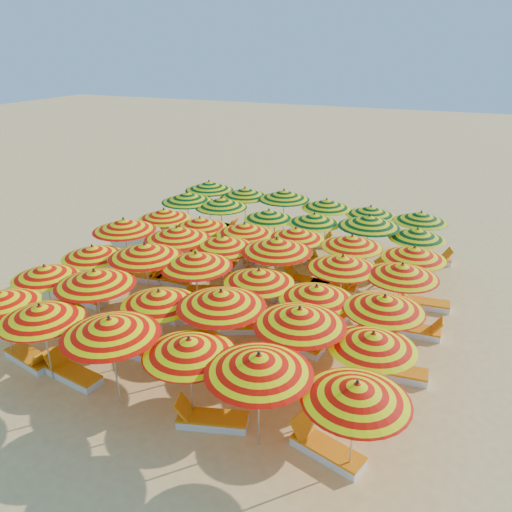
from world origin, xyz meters
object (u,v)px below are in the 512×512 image
(umbrella_20, at_px, (223,242))
(lounger_6, at_px, (320,388))
(lounger_27, at_px, (323,264))
(lounger_11, at_px, (297,344))
(umbrella_30, at_px, (187,197))
(umbrella_7, at_px, (95,278))
(umbrella_27, at_px, (296,233))
(lounger_15, at_px, (211,291))
(umbrella_3, at_px, (189,347))
(lounger_10, at_px, (244,326))
(lounger_23, at_px, (423,303))
(lounger_13, at_px, (143,276))
(umbrella_11, at_px, (373,340))
(umbrella_32, at_px, (269,214))
(umbrella_37, at_px, (245,192))
(lounger_16, at_px, (291,301))
(lounger_17, at_px, (325,312))
(lounger_28, at_px, (380,272))
(umbrella_5, at_px, (357,392))
(lounger_4, at_px, (147,352))
(lounger_5, at_px, (208,356))
(lounger_20, at_px, (255,277))
(lounger_8, at_px, (162,311))
(umbrella_12, at_px, (93,251))
(umbrella_24, at_px, (164,214))
(umbrella_26, at_px, (244,229))
(umbrella_13, at_px, (145,251))
(umbrella_33, at_px, (314,219))
(umbrella_15, at_px, (259,276))
(umbrella_2, at_px, (110,327))
(umbrella_6, at_px, (45,272))
(lounger_32, at_px, (291,240))
(umbrella_38, at_px, (284,195))
(umbrella_22, at_px, (343,262))
(umbrella_19, at_px, (177,233))
(umbrella_41, at_px, (421,217))
(umbrella_25, at_px, (200,222))
(lounger_3, at_px, (326,449))
(lounger_19, at_px, (217,265))
(umbrella_35, at_px, (417,234))
(lounger_7, at_px, (86,298))
(beachgoer_a, at_px, (241,263))
(umbrella_28, at_px, (352,241))
(lounger_22, at_px, (335,287))
(umbrella_1, at_px, (41,313))
(lounger_24, at_px, (179,237))
(umbrella_29, at_px, (414,253))
(umbrella_21, at_px, (277,245))
(lounger_1, at_px, (73,374))
(lounger_12, at_px, (394,372))
(umbrella_23, at_px, (402,271))
(lounger_21, at_px, (306,282))
(lounger_14, at_px, (170,280))
(umbrella_40, at_px, (371,211))
(beachgoer_b, at_px, (250,263))
(umbrella_14, at_px, (196,260))

(umbrella_20, bearing_deg, lounger_6, -39.21)
(lounger_27, bearing_deg, lounger_11, 123.08)
(umbrella_30, bearing_deg, umbrella_7, -77.93)
(umbrella_27, height_order, lounger_15, umbrella_27)
(umbrella_3, height_order, lounger_10, umbrella_3)
(lounger_23, bearing_deg, lounger_13, 6.62)
(umbrella_11, distance_m, umbrella_32, 9.87)
(umbrella_37, bearing_deg, lounger_16, -53.03)
(lounger_17, distance_m, lounger_28, 4.15)
(umbrella_5, xyz_separation_m, lounger_4, (-6.51, 1.88, -1.96))
(lounger_5, height_order, lounger_20, same)
(umbrella_20, relative_size, lounger_27, 1.37)
(lounger_4, distance_m, lounger_8, 2.46)
(umbrella_12, bearing_deg, lounger_4, -31.60)
(umbrella_7, xyz_separation_m, lounger_13, (-1.45, 4.22, -2.07))
(umbrella_24, bearing_deg, umbrella_26, -5.63)
(umbrella_13, xyz_separation_m, umbrella_33, (3.94, 6.06, -0.27))
(umbrella_15, relative_size, lounger_8, 1.28)
(umbrella_2, distance_m, lounger_10, 5.16)
(umbrella_6, distance_m, lounger_23, 12.66)
(lounger_32, bearing_deg, umbrella_38, -49.30)
(umbrella_22, bearing_deg, umbrella_19, -179.43)
(umbrella_30, height_order, umbrella_41, umbrella_30)
(umbrella_25, bearing_deg, lounger_4, -75.76)
(lounger_3, bearing_deg, lounger_19, -32.40)
(umbrella_35, xyz_separation_m, lounger_7, (-10.52, -6.34, -1.81))
(beachgoer_a, bearing_deg, umbrella_3, 120.92)
(umbrella_27, bearing_deg, umbrella_7, -122.49)
(lounger_4, relative_size, lounger_10, 0.97)
(umbrella_13, height_order, umbrella_28, umbrella_13)
(umbrella_19, xyz_separation_m, lounger_22, (5.39, 2.12, -2.09))
(umbrella_20, bearing_deg, umbrella_28, 27.29)
(umbrella_1, height_order, lounger_3, umbrella_1)
(umbrella_11, distance_m, lounger_24, 13.51)
(umbrella_29, bearing_deg, umbrella_20, -163.05)
(lounger_11, bearing_deg, umbrella_2, -120.61)
(lounger_4, bearing_deg, umbrella_6, 172.11)
(umbrella_21, relative_size, umbrella_38, 1.16)
(umbrella_1, height_order, umbrella_20, umbrella_20)
(lounger_1, relative_size, lounger_20, 0.99)
(lounger_12, bearing_deg, lounger_4, 10.34)
(umbrella_20, relative_size, umbrella_23, 1.02)
(umbrella_24, bearing_deg, lounger_21, -1.34)
(lounger_10, relative_size, lounger_14, 1.04)
(umbrella_40, height_order, lounger_19, umbrella_40)
(lounger_21, bearing_deg, beachgoer_b, 19.93)
(umbrella_6, height_order, umbrella_15, umbrella_15)
(lounger_4, bearing_deg, umbrella_14, 78.04)
(beachgoer_a, bearing_deg, umbrella_5, 143.42)
(umbrella_7, bearing_deg, umbrella_11, 1.24)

